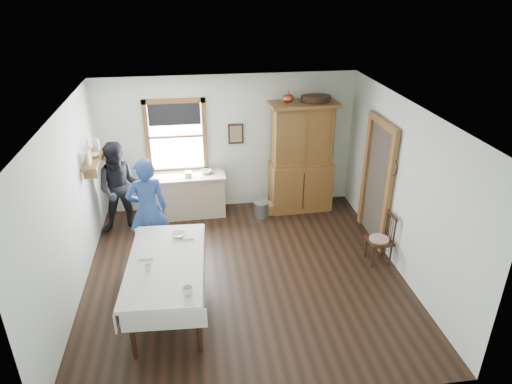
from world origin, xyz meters
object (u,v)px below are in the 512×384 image
at_px(dining_table, 168,285).
at_px(china_hutch, 302,158).
at_px(woman_blue, 148,213).
at_px(figure_dark, 121,191).
at_px(spindle_chair, 380,238).
at_px(wicker_basket, 273,207).
at_px(pail, 261,209).
at_px(work_counter, 187,195).

bearing_deg(dining_table, china_hutch, 47.36).
distance_m(china_hutch, woman_blue, 3.22).
distance_m(dining_table, figure_dark, 2.57).
bearing_deg(spindle_chair, wicker_basket, 123.95).
bearing_deg(spindle_chair, pail, 130.86).
bearing_deg(wicker_basket, spindle_chair, -54.38).
height_order(work_counter, woman_blue, woman_blue).
height_order(china_hutch, figure_dark, china_hutch).
bearing_deg(figure_dark, pail, 0.56).
bearing_deg(wicker_basket, woman_blue, -151.38).
height_order(dining_table, woman_blue, woman_blue).
xyz_separation_m(spindle_chair, wicker_basket, (-1.42, 1.98, -0.35)).
xyz_separation_m(china_hutch, woman_blue, (-2.90, -1.38, -0.27)).
height_order(dining_table, pail, dining_table).
xyz_separation_m(pail, figure_dark, (-2.61, -0.16, 0.65)).
bearing_deg(spindle_chair, work_counter, 144.03).
xyz_separation_m(china_hutch, spindle_chair, (0.85, -2.09, -0.66)).
height_order(wicker_basket, figure_dark, figure_dark).
bearing_deg(figure_dark, woman_blue, -63.42).
bearing_deg(dining_table, pail, 55.68).
xyz_separation_m(work_counter, figure_dark, (-1.17, -0.45, 0.38)).
relative_size(dining_table, woman_blue, 1.23).
relative_size(work_counter, woman_blue, 0.90).
bearing_deg(work_counter, dining_table, -97.23).
relative_size(work_counter, figure_dark, 0.93).
distance_m(spindle_chair, woman_blue, 3.83).
bearing_deg(work_counter, woman_blue, -114.86).
distance_m(work_counter, pail, 1.49).
xyz_separation_m(china_hutch, wicker_basket, (-0.57, -0.12, -1.00)).
height_order(work_counter, wicker_basket, work_counter).
xyz_separation_m(dining_table, figure_dark, (-0.87, 2.38, 0.40)).
relative_size(work_counter, dining_table, 0.74).
height_order(spindle_chair, wicker_basket, spindle_chair).
bearing_deg(pail, woman_blue, -151.23).
xyz_separation_m(spindle_chair, pail, (-1.69, 1.84, -0.29)).
relative_size(pail, woman_blue, 0.19).
xyz_separation_m(dining_table, woman_blue, (-0.32, 1.41, 0.42)).
xyz_separation_m(spindle_chair, woman_blue, (-3.74, 0.71, 0.38)).
xyz_separation_m(work_counter, pail, (1.43, -0.29, -0.27)).
bearing_deg(pail, dining_table, -124.32).
bearing_deg(dining_table, figure_dark, 110.09).
height_order(woman_blue, figure_dark, woman_blue).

